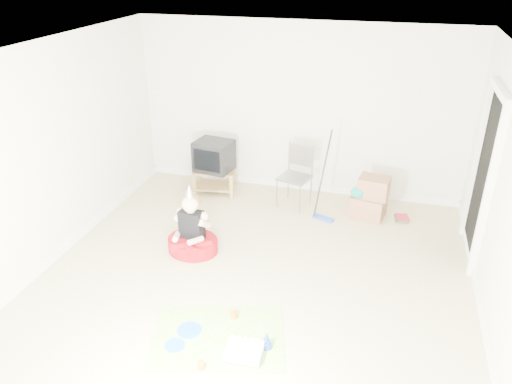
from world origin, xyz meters
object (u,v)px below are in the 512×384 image
(cardboard_boxes, at_px, (370,198))
(seated_woman, at_px, (192,237))
(folding_chair, at_px, (295,178))
(birthday_cake, at_px, (244,352))
(tv_stand, at_px, (215,179))
(crt_tv, at_px, (214,156))

(cardboard_boxes, xyz_separation_m, seated_woman, (-2.09, -1.54, -0.09))
(folding_chair, height_order, birthday_cake, folding_chair)
(tv_stand, height_order, cardboard_boxes, cardboard_boxes)
(tv_stand, relative_size, crt_tv, 1.27)
(folding_chair, distance_m, seated_woman, 1.88)
(tv_stand, height_order, seated_woman, seated_woman)
(crt_tv, relative_size, seated_woman, 0.58)
(cardboard_boxes, bearing_deg, birthday_cake, -106.68)
(crt_tv, relative_size, folding_chair, 0.58)
(tv_stand, bearing_deg, cardboard_boxes, -3.04)
(folding_chair, bearing_deg, birthday_cake, -86.93)
(crt_tv, xyz_separation_m, cardboard_boxes, (2.39, -0.13, -0.34))
(crt_tv, height_order, folding_chair, folding_chair)
(tv_stand, bearing_deg, seated_woman, -79.98)
(folding_chair, height_order, cardboard_boxes, folding_chair)
(crt_tv, bearing_deg, folding_chair, 5.43)
(crt_tv, distance_m, cardboard_boxes, 2.42)
(folding_chair, distance_m, cardboard_boxes, 1.12)
(cardboard_boxes, relative_size, seated_woman, 0.64)
(cardboard_boxes, bearing_deg, folding_chair, 178.03)
(tv_stand, xyz_separation_m, folding_chair, (1.28, -0.09, 0.22))
(cardboard_boxes, distance_m, birthday_cake, 3.27)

